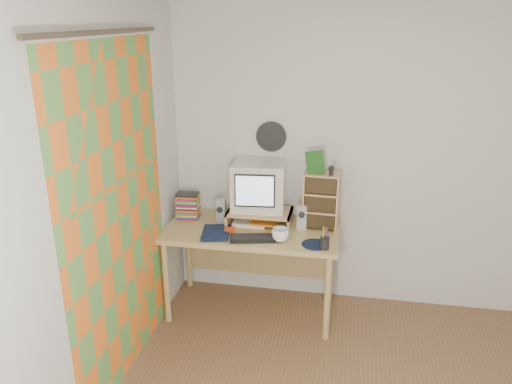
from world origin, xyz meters
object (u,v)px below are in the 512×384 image
at_px(diary, 202,231).
at_px(keyboard, 256,238).
at_px(crt_monitor, 258,186).
at_px(cd_rack, 321,201).
at_px(desk, 253,240).
at_px(mug, 280,235).
at_px(dvd_stack, 187,203).

bearing_deg(diary, keyboard, -12.80).
distance_m(crt_monitor, keyboard, 0.47).
bearing_deg(crt_monitor, cd_rack, -9.13).
relative_size(keyboard, cd_rack, 0.87).
height_order(desk, keyboard, keyboard).
height_order(crt_monitor, cd_rack, crt_monitor).
xyz_separation_m(desk, diary, (-0.36, -0.24, 0.16)).
xyz_separation_m(crt_monitor, keyboard, (0.05, -0.35, -0.30)).
height_order(crt_monitor, mug, crt_monitor).
distance_m(cd_rack, diary, 0.97).
relative_size(dvd_stack, diary, 0.98).
height_order(dvd_stack, cd_rack, cd_rack).
relative_size(crt_monitor, dvd_stack, 1.58).
distance_m(desk, mug, 0.41).
bearing_deg(mug, cd_rack, 47.89).
xyz_separation_m(keyboard, dvd_stack, (-0.65, 0.34, 0.12)).
bearing_deg(mug, crt_monitor, 124.10).
bearing_deg(crt_monitor, dvd_stack, 176.57).
relative_size(crt_monitor, mug, 3.13).
relative_size(keyboard, diary, 1.51).
relative_size(keyboard, dvd_stack, 1.54).
distance_m(dvd_stack, diary, 0.39).
relative_size(crt_monitor, keyboard, 1.03).
xyz_separation_m(keyboard, diary, (-0.43, 0.03, 0.01)).
relative_size(desk, dvd_stack, 5.41).
bearing_deg(diary, cd_rack, 8.99).
height_order(crt_monitor, diary, crt_monitor).
distance_m(desk, dvd_stack, 0.64).
xyz_separation_m(desk, crt_monitor, (0.03, 0.09, 0.45)).
bearing_deg(desk, mug, -44.53).
bearing_deg(desk, crt_monitor, 71.92).
relative_size(desk, diary, 5.32).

